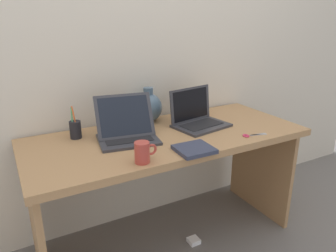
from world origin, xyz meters
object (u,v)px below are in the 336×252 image
at_px(notebook_stack, 195,149).
at_px(pen_cup, 75,129).
at_px(laptop_left, 127,128).
at_px(scissors, 250,135).
at_px(laptop_right, 196,116).
at_px(green_vase, 149,107).
at_px(coffee_mug, 143,152).
at_px(power_brick, 194,241).

xyz_separation_m(notebook_stack, pen_cup, (-0.49, 0.47, 0.04)).
bearing_deg(notebook_stack, laptop_left, 126.77).
relative_size(laptop_left, scissors, 2.41).
bearing_deg(laptop_right, green_vase, 137.02).
distance_m(pen_cup, scissors, 0.99).
xyz_separation_m(laptop_right, coffee_mug, (-0.52, -0.33, -0.01)).
bearing_deg(coffee_mug, laptop_left, 81.96).
distance_m(coffee_mug, power_brick, 0.89).
bearing_deg(power_brick, laptop_right, 58.18).
bearing_deg(laptop_left, laptop_right, 1.98).
bearing_deg(power_brick, coffee_mug, -158.72).
xyz_separation_m(pen_cup, scissors, (0.89, -0.44, -0.05)).
bearing_deg(power_brick, scissors, -26.75).
bearing_deg(coffee_mug, laptop_right, 32.69).
height_order(coffee_mug, pen_cup, pen_cup).
distance_m(green_vase, notebook_stack, 0.56).
bearing_deg(pen_cup, laptop_left, -31.38).
bearing_deg(pen_cup, green_vase, 9.17).
distance_m(laptop_left, laptop_right, 0.47).
height_order(laptop_left, scissors, laptop_left).
bearing_deg(green_vase, power_brick, -72.43).
bearing_deg(coffee_mug, green_vase, 62.12).
bearing_deg(laptop_right, power_brick, -121.82).
bearing_deg(pen_cup, laptop_right, -10.56).
relative_size(notebook_stack, pen_cup, 0.97).
xyz_separation_m(green_vase, notebook_stack, (-0.00, -0.55, -0.08)).
relative_size(coffee_mug, power_brick, 1.60).
xyz_separation_m(laptop_left, power_brick, (0.37, -0.16, -0.79)).
relative_size(laptop_left, coffee_mug, 3.16).
bearing_deg(pen_cup, notebook_stack, -44.13).
relative_size(laptop_left, power_brick, 5.07).
xyz_separation_m(green_vase, pen_cup, (-0.49, -0.08, -0.04)).
relative_size(green_vase, coffee_mug, 1.97).
xyz_separation_m(coffee_mug, power_brick, (0.41, 0.16, -0.77)).
height_order(green_vase, notebook_stack, green_vase).
height_order(laptop_right, power_brick, laptop_right).
distance_m(laptop_right, green_vase, 0.31).
bearing_deg(green_vase, laptop_right, -42.98).
xyz_separation_m(coffee_mug, scissors, (0.68, 0.02, -0.05)).
height_order(coffee_mug, power_brick, coffee_mug).
xyz_separation_m(coffee_mug, pen_cup, (-0.20, 0.47, 0.00)).
xyz_separation_m(laptop_left, scissors, (0.64, -0.29, -0.06)).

